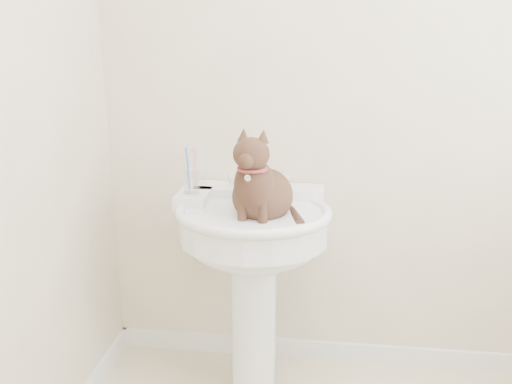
% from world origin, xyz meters
% --- Properties ---
extents(wall_back, '(2.20, 0.00, 2.50)m').
position_xyz_m(wall_back, '(0.00, 1.10, 1.25)').
color(wall_back, beige).
rests_on(wall_back, ground).
extents(baseboard_back, '(2.20, 0.02, 0.09)m').
position_xyz_m(baseboard_back, '(0.00, 1.09, 0.04)').
color(baseboard_back, white).
rests_on(baseboard_back, floor).
extents(pedestal_sink, '(0.63, 0.62, 0.87)m').
position_xyz_m(pedestal_sink, '(-0.41, 0.81, 0.68)').
color(pedestal_sink, white).
rests_on(pedestal_sink, floor).
extents(faucet, '(0.28, 0.12, 0.14)m').
position_xyz_m(faucet, '(-0.41, 0.96, 0.91)').
color(faucet, silver).
rests_on(faucet, pedestal_sink).
extents(soap_bar, '(0.10, 0.08, 0.03)m').
position_xyz_m(soap_bar, '(-0.34, 1.05, 0.88)').
color(soap_bar, orange).
rests_on(soap_bar, pedestal_sink).
extents(toothbrush_cup, '(0.07, 0.07, 0.19)m').
position_xyz_m(toothbrush_cup, '(-0.67, 0.86, 0.92)').
color(toothbrush_cup, silver).
rests_on(toothbrush_cup, pedestal_sink).
extents(cat, '(0.26, 0.32, 0.47)m').
position_xyz_m(cat, '(-0.37, 0.76, 0.93)').
color(cat, '#492C20').
rests_on(cat, pedestal_sink).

